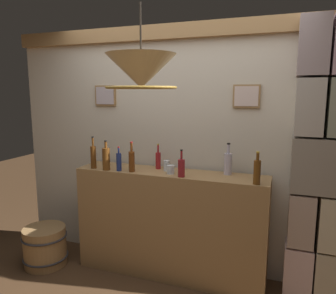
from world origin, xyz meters
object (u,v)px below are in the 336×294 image
object	(u,v)px
liquor_bottle_rum	(228,163)
liquor_bottle_scotch	(119,162)
liquor_bottle_rye	(181,167)
wooden_barrel	(45,246)
liquor_bottle_brandy	(132,161)
liquor_bottle_vermouth	(106,158)
glass_tumbler_highball	(167,166)
pendant_lamp	(141,72)
liquor_bottle_gin	(158,160)
glass_tumbler_shot	(181,166)
liquor_bottle_sherry	(257,171)
liquor_bottle_tequila	(93,156)
glass_tumbler_rocks	(171,170)

from	to	relation	value
liquor_bottle_rum	liquor_bottle_scotch	distance (m)	1.04
liquor_bottle_rye	wooden_barrel	world-z (taller)	liquor_bottle_rye
liquor_bottle_brandy	liquor_bottle_vermouth	distance (m)	0.27
glass_tumbler_highball	pendant_lamp	size ratio (longest dim) A/B	0.20
liquor_bottle_vermouth	liquor_bottle_scotch	world-z (taller)	liquor_bottle_vermouth
liquor_bottle_gin	glass_tumbler_highball	world-z (taller)	liquor_bottle_gin
liquor_bottle_scotch	pendant_lamp	xyz separation A→B (m)	(0.65, -0.86, 0.78)
liquor_bottle_scotch	glass_tumbler_highball	world-z (taller)	liquor_bottle_scotch
glass_tumbler_shot	wooden_barrel	xyz separation A→B (m)	(-1.36, -0.42, -0.88)
liquor_bottle_rye	liquor_bottle_sherry	bearing A→B (deg)	-1.32
glass_tumbler_shot	wooden_barrel	size ratio (longest dim) A/B	0.17
liquor_bottle_rye	wooden_barrel	xyz separation A→B (m)	(-1.45, -0.16, -0.93)
liquor_bottle_scotch	liquor_bottle_vermouth	bearing A→B (deg)	-174.19
liquor_bottle_gin	glass_tumbler_highball	xyz separation A→B (m)	(0.11, -0.05, -0.04)
liquor_bottle_sherry	pendant_lamp	bearing A→B (deg)	-127.33
liquor_bottle_brandy	wooden_barrel	world-z (taller)	liquor_bottle_brandy
liquor_bottle_brandy	liquor_bottle_gin	distance (m)	0.28
pendant_lamp	wooden_barrel	distance (m)	2.36
liquor_bottle_tequila	liquor_bottle_sherry	bearing A→B (deg)	-0.94
wooden_barrel	liquor_bottle_sherry	bearing A→B (deg)	4.01
liquor_bottle_brandy	liquor_bottle_tequila	world-z (taller)	liquor_bottle_tequila
liquor_bottle_scotch	glass_tumbler_highball	size ratio (longest dim) A/B	2.32
liquor_bottle_tequila	liquor_bottle_scotch	xyz separation A→B (m)	(0.29, -0.01, -0.03)
pendant_lamp	liquor_bottle_gin	bearing A→B (deg)	106.95
liquor_bottle_vermouth	liquor_bottle_tequila	bearing A→B (deg)	173.15
liquor_bottle_brandy	liquor_bottle_rye	world-z (taller)	liquor_bottle_brandy
liquor_bottle_rye	liquor_bottle_scotch	distance (m)	0.64
liquor_bottle_rum	glass_tumbler_shot	world-z (taller)	liquor_bottle_rum
liquor_bottle_tequila	glass_tumbler_highball	size ratio (longest dim) A/B	3.13
liquor_bottle_scotch	pendant_lamp	bearing A→B (deg)	-52.97
liquor_bottle_brandy	liquor_bottle_rum	bearing A→B (deg)	13.65
liquor_bottle_rum	glass_tumbler_highball	distance (m)	0.59
liquor_bottle_rum	glass_tumbler_shot	distance (m)	0.47
liquor_bottle_rum	liquor_bottle_gin	world-z (taller)	liquor_bottle_rum
liquor_bottle_tequila	pendant_lamp	bearing A→B (deg)	-42.71
glass_tumbler_highball	wooden_barrel	world-z (taller)	glass_tumbler_highball
liquor_bottle_gin	wooden_barrel	size ratio (longest dim) A/B	0.55
glass_tumbler_highball	liquor_bottle_scotch	bearing A→B (deg)	-159.97
liquor_bottle_vermouth	glass_tumbler_highball	xyz separation A→B (m)	(0.56, 0.17, -0.06)
glass_tumbler_rocks	pendant_lamp	xyz separation A→B (m)	(0.14, -0.93, 0.83)
liquor_bottle_scotch	liquor_bottle_sherry	xyz separation A→B (m)	(1.29, -0.02, 0.02)
liquor_bottle_gin	liquor_bottle_rum	bearing A→B (deg)	1.40
liquor_bottle_gin	liquor_bottle_scotch	bearing A→B (deg)	-147.56
liquor_bottle_gin	pendant_lamp	bearing A→B (deg)	-73.05
liquor_bottle_brandy	liquor_bottle_vermouth	bearing A→B (deg)	-174.99
liquor_bottle_rum	liquor_bottle_gin	size ratio (longest dim) A/B	1.18
liquor_bottle_sherry	liquor_bottle_gin	size ratio (longest dim) A/B	1.10
liquor_bottle_tequila	liquor_bottle_scotch	distance (m)	0.29
glass_tumbler_rocks	pendant_lamp	bearing A→B (deg)	-81.18
liquor_bottle_rye	liquor_bottle_sherry	distance (m)	0.66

